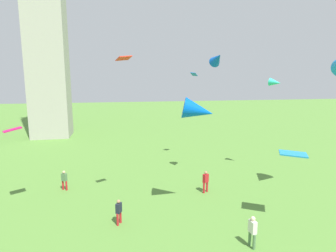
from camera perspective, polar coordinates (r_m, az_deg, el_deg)
name	(u,v)px	position (r m, az deg, el deg)	size (l,w,h in m)	color
person_0	(252,230)	(15.68, 17.57, -20.38)	(0.30, 0.54, 1.75)	#51754C
person_2	(64,179)	(23.55, -21.25, -10.52)	(0.49, 0.43, 1.62)	red
person_3	(206,180)	(21.73, 8.03, -11.42)	(0.53, 0.46, 1.76)	red
person_4	(119,210)	(17.41, -10.45, -17.28)	(0.42, 0.48, 1.59)	red
kite_flying_0	(194,74)	(29.04, 5.56, 10.93)	(0.95, 1.04, 0.41)	blue
kite_flying_1	(293,154)	(17.50, 25.13, -5.39)	(1.84, 1.68, 0.17)	#1E80BA
kite_flying_2	(124,58)	(17.72, -9.40, 14.08)	(1.08, 0.97, 0.35)	red
kite_flying_3	(217,59)	(22.56, 10.45, 13.95)	(0.92, 1.53, 1.33)	blue
kite_flying_4	(275,83)	(26.60, 21.90, 8.60)	(1.21, 1.32, 0.84)	#2CC3B2
kite_flying_5	(198,111)	(16.76, 6.49, 3.27)	(2.38, 1.83, 1.70)	blue
kite_flying_7	(12,130)	(20.49, -30.27, -0.66)	(1.33, 1.16, 0.30)	#BB105D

